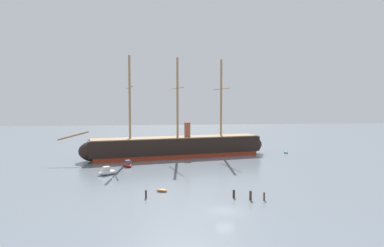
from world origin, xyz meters
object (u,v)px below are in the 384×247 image
Objects in this scene: dinghy_far_right at (286,152)px; mooring_piling_midwater at (234,194)px; dinghy_foreground_left at (162,190)px; mooring_piling_left_pair at (264,196)px; motorboat_mid_left at (107,172)px; dinghy_distant_centre at (188,148)px; mooring_piling_right_pair at (251,196)px; mooring_piling_nearest at (146,194)px; tall_ship at (178,146)px; motorboat_alongside_bow at (128,164)px.

mooring_piling_midwater reaches higher than dinghy_far_right.
mooring_piling_left_pair reaches higher than dinghy_foreground_left.
dinghy_distant_centre is at bearing 59.95° from motorboat_mid_left.
dinghy_distant_centre is 61.22m from mooring_piling_right_pair.
mooring_piling_nearest is 0.88× the size of mooring_piling_right_pair.
tall_ship reaches higher than mooring_piling_nearest.
mooring_piling_midwater is at bearing 142.63° from mooring_piling_right_pair.
mooring_piling_right_pair is (25.17, -22.55, 0.10)m from motorboat_mid_left.
motorboat_alongside_bow is 35.08m from dinghy_distant_centre.
dinghy_far_right is 1.70× the size of mooring_piling_midwater.
motorboat_mid_left reaches higher than dinghy_distant_centre.
mooring_piling_right_pair is (21.42, -31.39, 0.15)m from motorboat_alongside_bow.
motorboat_mid_left reaches higher than mooring_piling_left_pair.
dinghy_foreground_left is 57.65m from dinghy_far_right.
mooring_piling_right_pair is (-26.59, -47.92, 0.48)m from dinghy_far_right.
mooring_piling_left_pair reaches higher than mooring_piling_midwater.
mooring_piling_nearest is (-2.73, -3.64, 0.41)m from dinghy_foreground_left.
motorboat_mid_left is 35.68m from mooring_piling_left_pair.
motorboat_alongside_bow is 38.00m from mooring_piling_right_pair.
mooring_piling_right_pair reaches higher than mooring_piling_left_pair.
dinghy_distant_centre is 61.79m from mooring_piling_left_pair.
mooring_piling_left_pair is at bearing -11.84° from mooring_piling_right_pair.
mooring_piling_nearest is 1.02× the size of mooring_piling_midwater.
motorboat_alongside_bow is 3.36× the size of mooring_piling_midwater.
mooring_piling_nearest is at bearing -134.12° from dinghy_far_right.
mooring_piling_left_pair is (10.02, -44.92, -2.48)m from tall_ship.
motorboat_mid_left reaches higher than motorboat_alongside_bow.
dinghy_foreground_left is 0.51× the size of motorboat_alongside_bow.
motorboat_mid_left is at bearing 113.83° from mooring_piling_nearest.
dinghy_foreground_left is 1.67× the size of mooring_piling_nearest.
mooring_piling_nearest is 1.00× the size of mooring_piling_left_pair.
dinghy_far_right reaches higher than dinghy_distant_centre.
mooring_piling_left_pair is 2.16m from mooring_piling_right_pair.
motorboat_mid_left is 3.64× the size of mooring_piling_midwater.
motorboat_mid_left is 30.92m from mooring_piling_midwater.
mooring_piling_right_pair reaches higher than mooring_piling_midwater.
mooring_piling_left_pair is (27.29, -22.99, 0.01)m from motorboat_mid_left.
mooring_piling_midwater is (11.65, -5.19, 0.40)m from dinghy_foreground_left.
tall_ship is 46.09m from mooring_piling_left_pair.
motorboat_alongside_bow is 50.78m from dinghy_far_right.
mooring_piling_right_pair is (2.85, -61.15, 0.51)m from dinghy_distant_centre.
tall_ship is at bearing -174.29° from dinghy_far_right.
tall_ship is 18.99m from motorboat_alongside_bow.
dinghy_distant_centre is at bearing 73.13° from tall_ship.
dinghy_far_right is at bearing 19.00° from motorboat_alongside_bow.
dinghy_foreground_left is at bearing -54.27° from motorboat_mid_left.
dinghy_distant_centre is at bearing 90.53° from mooring_piling_midwater.
dinghy_far_right is 62.16m from mooring_piling_nearest.
mooring_piling_right_pair reaches higher than mooring_piling_nearest.
dinghy_foreground_left is 19.23m from motorboat_mid_left.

